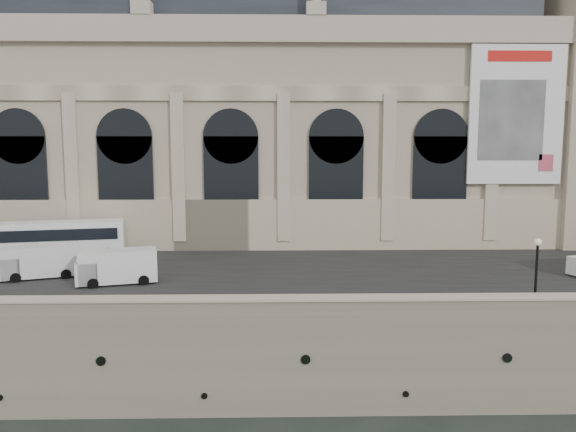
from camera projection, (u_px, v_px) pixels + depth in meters
name	position (u px, v px, depth m)	size (l,w,h in m)	color
ground	(272.00, 417.00, 33.50)	(260.00, 260.00, 0.00)	black
quay	(274.00, 255.00, 67.84)	(160.00, 70.00, 6.00)	gray
street	(273.00, 268.00, 46.63)	(160.00, 24.00, 0.06)	#2D2D2D
parapet	(272.00, 307.00, 33.27)	(160.00, 1.40, 1.21)	gray
museum	(219.00, 113.00, 61.53)	(69.00, 18.70, 29.10)	#B9AC8E
bus_left	(60.00, 237.00, 50.89)	(11.44, 4.57, 3.30)	white
van_b	(36.00, 262.00, 42.87)	(6.04, 3.90, 2.52)	silver
van_c	(113.00, 267.00, 41.08)	(6.04, 3.50, 2.53)	white
lamp_right	(536.00, 273.00, 35.38)	(0.44, 0.44, 4.34)	black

